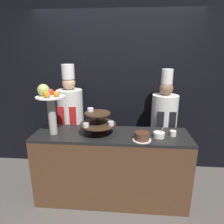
{
  "coord_description": "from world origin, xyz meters",
  "views": [
    {
      "loc": [
        0.2,
        -1.99,
        1.89
      ],
      "look_at": [
        0.0,
        0.38,
        1.18
      ],
      "focal_mm": 32.0,
      "sensor_mm": 36.0,
      "label": 1
    }
  ],
  "objects_px": {
    "tiered_stand": "(98,122)",
    "cake_round": "(142,136)",
    "cup_white": "(173,133)",
    "chef_center_left": "(164,122)",
    "chef_left": "(71,117)",
    "fruit_pedestal": "(49,103)",
    "serving_bowl_near": "(159,135)"
  },
  "relations": [
    {
      "from": "tiered_stand",
      "to": "cake_round",
      "type": "height_order",
      "value": "tiered_stand"
    },
    {
      "from": "cup_white",
      "to": "chef_center_left",
      "type": "relative_size",
      "value": 0.05
    },
    {
      "from": "chef_left",
      "to": "chef_center_left",
      "type": "height_order",
      "value": "chef_left"
    },
    {
      "from": "fruit_pedestal",
      "to": "cup_white",
      "type": "height_order",
      "value": "fruit_pedestal"
    },
    {
      "from": "fruit_pedestal",
      "to": "chef_left",
      "type": "distance_m",
      "value": 0.69
    },
    {
      "from": "cup_white",
      "to": "chef_left",
      "type": "relative_size",
      "value": 0.04
    },
    {
      "from": "fruit_pedestal",
      "to": "chef_center_left",
      "type": "xyz_separation_m",
      "value": [
        1.45,
        0.58,
        -0.41
      ]
    },
    {
      "from": "chef_left",
      "to": "fruit_pedestal",
      "type": "bearing_deg",
      "value": -97.05
    },
    {
      "from": "serving_bowl_near",
      "to": "fruit_pedestal",
      "type": "bearing_deg",
      "value": 179.39
    },
    {
      "from": "fruit_pedestal",
      "to": "cup_white",
      "type": "bearing_deg",
      "value": 1.77
    },
    {
      "from": "serving_bowl_near",
      "to": "chef_left",
      "type": "distance_m",
      "value": 1.37
    },
    {
      "from": "cup_white",
      "to": "chef_center_left",
      "type": "height_order",
      "value": "chef_center_left"
    },
    {
      "from": "serving_bowl_near",
      "to": "tiered_stand",
      "type": "bearing_deg",
      "value": 176.38
    },
    {
      "from": "cake_round",
      "to": "serving_bowl_near",
      "type": "bearing_deg",
      "value": 25.29
    },
    {
      "from": "cake_round",
      "to": "chef_center_left",
      "type": "relative_size",
      "value": 0.13
    },
    {
      "from": "tiered_stand",
      "to": "cup_white",
      "type": "height_order",
      "value": "tiered_stand"
    },
    {
      "from": "cake_round",
      "to": "cup_white",
      "type": "height_order",
      "value": "cake_round"
    },
    {
      "from": "tiered_stand",
      "to": "chef_center_left",
      "type": "distance_m",
      "value": 1.06
    },
    {
      "from": "fruit_pedestal",
      "to": "chef_center_left",
      "type": "relative_size",
      "value": 0.36
    },
    {
      "from": "cup_white",
      "to": "serving_bowl_near",
      "type": "relative_size",
      "value": 0.46
    },
    {
      "from": "cake_round",
      "to": "chef_center_left",
      "type": "xyz_separation_m",
      "value": [
        0.36,
        0.69,
        -0.06
      ]
    },
    {
      "from": "cup_white",
      "to": "cake_round",
      "type": "bearing_deg",
      "value": -157.56
    },
    {
      "from": "tiered_stand",
      "to": "fruit_pedestal",
      "type": "xyz_separation_m",
      "value": [
        -0.57,
        -0.03,
        0.23
      ]
    },
    {
      "from": "cake_round",
      "to": "serving_bowl_near",
      "type": "height_order",
      "value": "serving_bowl_near"
    },
    {
      "from": "tiered_stand",
      "to": "chef_left",
      "type": "bearing_deg",
      "value": 132.14
    },
    {
      "from": "tiered_stand",
      "to": "serving_bowl_near",
      "type": "xyz_separation_m",
      "value": [
        0.73,
        -0.05,
        -0.12
      ]
    },
    {
      "from": "cup_white",
      "to": "tiered_stand",
      "type": "bearing_deg",
      "value": -179.19
    },
    {
      "from": "tiered_stand",
      "to": "chef_left",
      "type": "relative_size",
      "value": 0.25
    },
    {
      "from": "tiered_stand",
      "to": "chef_center_left",
      "type": "bearing_deg",
      "value": 31.64
    },
    {
      "from": "fruit_pedestal",
      "to": "chef_left",
      "type": "relative_size",
      "value": 0.35
    },
    {
      "from": "cake_round",
      "to": "cup_white",
      "type": "bearing_deg",
      "value": 22.44
    },
    {
      "from": "fruit_pedestal",
      "to": "cup_white",
      "type": "relative_size",
      "value": 8.05
    }
  ]
}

